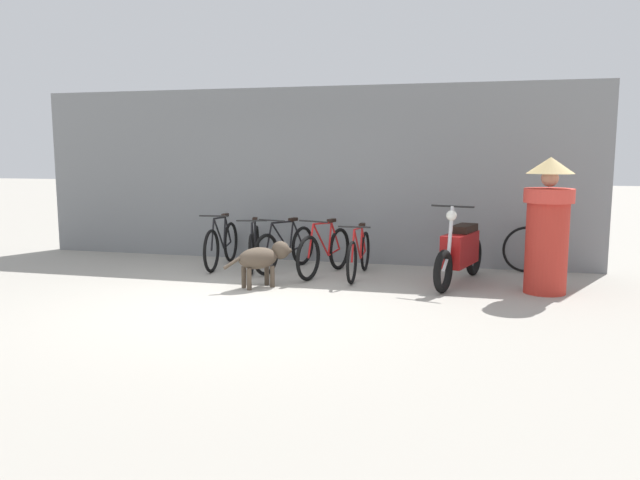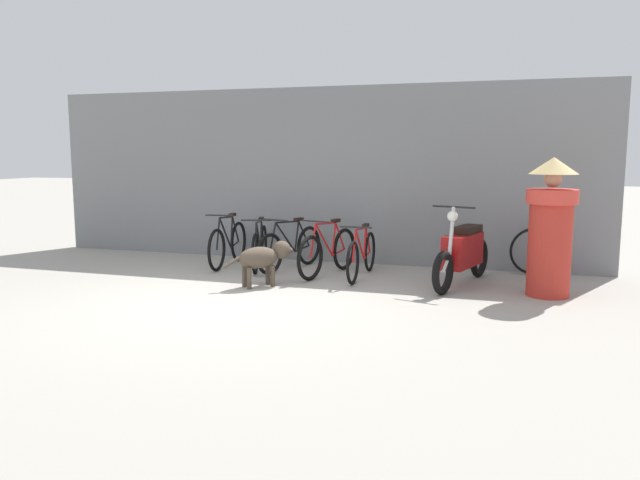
{
  "view_description": "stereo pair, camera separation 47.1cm",
  "coord_description": "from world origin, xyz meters",
  "px_view_note": "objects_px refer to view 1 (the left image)",
  "views": [
    {
      "loc": [
        2.85,
        -6.77,
        1.81
      ],
      "look_at": [
        0.8,
        1.2,
        0.65
      ],
      "focal_mm": 35.0,
      "sensor_mm": 36.0,
      "label": 1
    },
    {
      "loc": [
        3.3,
        -6.64,
        1.81
      ],
      "look_at": [
        0.8,
        1.2,
        0.65
      ],
      "focal_mm": 35.0,
      "sensor_mm": 36.0,
      "label": 2
    }
  ],
  "objects_px": {
    "bicycle_1": "(254,247)",
    "person_in_robes": "(548,224)",
    "bicycle_2": "(285,248)",
    "bicycle_4": "(359,255)",
    "bicycle_0": "(222,245)",
    "motorcycle": "(460,252)",
    "bicycle_3": "(325,252)",
    "stray_dog": "(263,258)",
    "spare_tire_left": "(526,249)"
  },
  "relations": [
    {
      "from": "bicycle_4",
      "to": "motorcycle",
      "type": "xyz_separation_m",
      "value": [
        1.44,
        -0.11,
        0.12
      ]
    },
    {
      "from": "bicycle_2",
      "to": "spare_tire_left",
      "type": "distance_m",
      "value": 3.67
    },
    {
      "from": "bicycle_3",
      "to": "bicycle_1",
      "type": "bearing_deg",
      "value": -86.91
    },
    {
      "from": "bicycle_4",
      "to": "motorcycle",
      "type": "bearing_deg",
      "value": 85.57
    },
    {
      "from": "bicycle_2",
      "to": "bicycle_4",
      "type": "relative_size",
      "value": 0.98
    },
    {
      "from": "bicycle_0",
      "to": "person_in_robes",
      "type": "bearing_deg",
      "value": 76.76
    },
    {
      "from": "spare_tire_left",
      "to": "bicycle_3",
      "type": "bearing_deg",
      "value": -162.09
    },
    {
      "from": "bicycle_2",
      "to": "bicycle_4",
      "type": "distance_m",
      "value": 1.24
    },
    {
      "from": "bicycle_2",
      "to": "bicycle_3",
      "type": "xyz_separation_m",
      "value": [
        0.69,
        -0.23,
        0.01
      ]
    },
    {
      "from": "bicycle_1",
      "to": "spare_tire_left",
      "type": "distance_m",
      "value": 4.17
    },
    {
      "from": "motorcycle",
      "to": "stray_dog",
      "type": "relative_size",
      "value": 2.3
    },
    {
      "from": "bicycle_1",
      "to": "motorcycle",
      "type": "bearing_deg",
      "value": 67.53
    },
    {
      "from": "bicycle_3",
      "to": "stray_dog",
      "type": "height_order",
      "value": "bicycle_3"
    },
    {
      "from": "bicycle_4",
      "to": "spare_tire_left",
      "type": "relative_size",
      "value": 2.32
    },
    {
      "from": "person_in_robes",
      "to": "stray_dog",
      "type": "bearing_deg",
      "value": 8.33
    },
    {
      "from": "bicycle_1",
      "to": "bicycle_4",
      "type": "bearing_deg",
      "value": 65.6
    },
    {
      "from": "bicycle_4",
      "to": "stray_dog",
      "type": "xyz_separation_m",
      "value": [
        -1.12,
        -0.99,
        0.07
      ]
    },
    {
      "from": "motorcycle",
      "to": "spare_tire_left",
      "type": "xyz_separation_m",
      "value": [
        0.95,
        1.08,
        -0.1
      ]
    },
    {
      "from": "bicycle_2",
      "to": "stray_dog",
      "type": "distance_m",
      "value": 1.26
    },
    {
      "from": "bicycle_2",
      "to": "bicycle_4",
      "type": "height_order",
      "value": "bicycle_2"
    },
    {
      "from": "bicycle_0",
      "to": "bicycle_4",
      "type": "bearing_deg",
      "value": 78.32
    },
    {
      "from": "bicycle_1",
      "to": "person_in_robes",
      "type": "height_order",
      "value": "person_in_robes"
    },
    {
      "from": "person_in_robes",
      "to": "spare_tire_left",
      "type": "height_order",
      "value": "person_in_robes"
    },
    {
      "from": "bicycle_1",
      "to": "motorcycle",
      "type": "relative_size",
      "value": 0.85
    },
    {
      "from": "bicycle_0",
      "to": "bicycle_2",
      "type": "bearing_deg",
      "value": 84.85
    },
    {
      "from": "bicycle_0",
      "to": "bicycle_1",
      "type": "distance_m",
      "value": 0.55
    },
    {
      "from": "bicycle_3",
      "to": "person_in_robes",
      "type": "relative_size",
      "value": 0.91
    },
    {
      "from": "bicycle_1",
      "to": "stray_dog",
      "type": "xyz_separation_m",
      "value": [
        0.6,
        -1.25,
        0.07
      ]
    },
    {
      "from": "bicycle_3",
      "to": "bicycle_4",
      "type": "distance_m",
      "value": 0.52
    },
    {
      "from": "bicycle_1",
      "to": "bicycle_4",
      "type": "height_order",
      "value": "bicycle_1"
    },
    {
      "from": "bicycle_2",
      "to": "motorcycle",
      "type": "height_order",
      "value": "motorcycle"
    },
    {
      "from": "bicycle_0",
      "to": "bicycle_2",
      "type": "distance_m",
      "value": 1.06
    },
    {
      "from": "bicycle_0",
      "to": "bicycle_4",
      "type": "height_order",
      "value": "bicycle_0"
    },
    {
      "from": "bicycle_2",
      "to": "bicycle_1",
      "type": "bearing_deg",
      "value": -74.11
    },
    {
      "from": "bicycle_0",
      "to": "motorcycle",
      "type": "relative_size",
      "value": 0.86
    },
    {
      "from": "bicycle_4",
      "to": "bicycle_1",
      "type": "bearing_deg",
      "value": -98.69
    },
    {
      "from": "bicycle_3",
      "to": "stray_dog",
      "type": "xyz_separation_m",
      "value": [
        -0.6,
        -1.02,
        0.06
      ]
    },
    {
      "from": "bicycle_0",
      "to": "bicycle_3",
      "type": "bearing_deg",
      "value": 77.3
    },
    {
      "from": "bicycle_0",
      "to": "spare_tire_left",
      "type": "height_order",
      "value": "bicycle_0"
    },
    {
      "from": "spare_tire_left",
      "to": "bicycle_4",
      "type": "bearing_deg",
      "value": -157.89
    },
    {
      "from": "stray_dog",
      "to": "person_in_robes",
      "type": "height_order",
      "value": "person_in_robes"
    },
    {
      "from": "bicycle_2",
      "to": "person_in_robes",
      "type": "distance_m",
      "value": 3.85
    },
    {
      "from": "bicycle_0",
      "to": "motorcycle",
      "type": "bearing_deg",
      "value": 79.2
    },
    {
      "from": "person_in_robes",
      "to": "motorcycle",
      "type": "bearing_deg",
      "value": -16.58
    },
    {
      "from": "bicycle_3",
      "to": "motorcycle",
      "type": "distance_m",
      "value": 1.97
    },
    {
      "from": "bicycle_3",
      "to": "stray_dog",
      "type": "distance_m",
      "value": 1.18
    },
    {
      "from": "bicycle_1",
      "to": "bicycle_3",
      "type": "bearing_deg",
      "value": 63.26
    },
    {
      "from": "bicycle_2",
      "to": "motorcycle",
      "type": "bearing_deg",
      "value": 97.79
    },
    {
      "from": "bicycle_1",
      "to": "bicycle_2",
      "type": "height_order",
      "value": "bicycle_2"
    },
    {
      "from": "bicycle_4",
      "to": "spare_tire_left",
      "type": "height_order",
      "value": "bicycle_4"
    }
  ]
}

